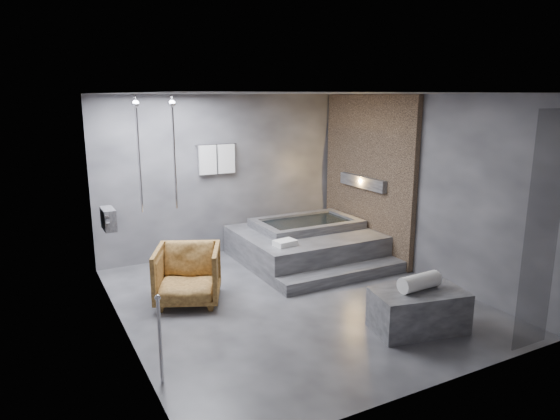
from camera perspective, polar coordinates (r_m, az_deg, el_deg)
room at (r=6.98m, az=3.40°, el=4.35°), size 5.00×5.04×2.82m
tub_deck at (r=8.65m, az=2.84°, el=-4.02°), size 2.20×2.00×0.50m
tub_step at (r=7.77m, az=7.30°, el=-7.37°), size 2.20×0.36×0.18m
concrete_bench at (r=6.34m, az=15.54°, el=-11.01°), size 1.20×0.82×0.49m
driftwood_chair at (r=6.95m, az=-10.49°, el=-7.28°), size 1.13×1.14×0.79m
rolled_towel at (r=6.26m, az=15.65°, el=-7.93°), size 0.56×0.22×0.20m
deck_towel at (r=7.74m, az=0.59°, el=-3.78°), size 0.36×0.28×0.09m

